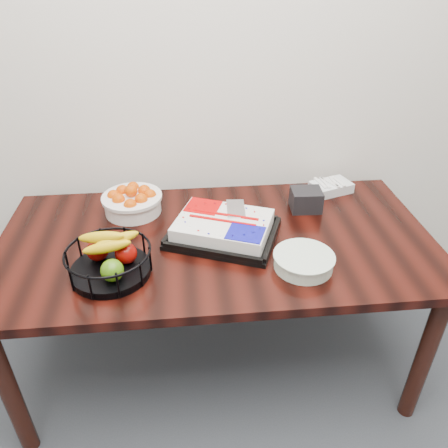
{
  "coord_description": "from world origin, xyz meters",
  "views": [
    {
      "loc": [
        -0.12,
        0.51,
        1.77
      ],
      "look_at": [
        0.03,
        1.98,
        0.83
      ],
      "focal_mm": 35.0,
      "sensor_mm": 36.0,
      "label": 1
    }
  ],
  "objects": [
    {
      "name": "tangerine_bowl",
      "position": [
        -0.36,
        2.25,
        0.82
      ],
      "size": [
        0.27,
        0.27,
        0.17
      ],
      "color": "white",
      "rests_on": "table"
    },
    {
      "name": "plate_stack",
      "position": [
        0.31,
        1.77,
        0.78
      ],
      "size": [
        0.23,
        0.23,
        0.06
      ],
      "color": "white",
      "rests_on": "table"
    },
    {
      "name": "fruit_basket",
      "position": [
        -0.41,
        1.8,
        0.82
      ],
      "size": [
        0.31,
        0.31,
        0.17
      ],
      "color": "black",
      "rests_on": "table"
    },
    {
      "name": "cake_tray",
      "position": [
        0.03,
        2.01,
        0.79
      ],
      "size": [
        0.52,
        0.47,
        0.09
      ],
      "color": "black",
      "rests_on": "table"
    },
    {
      "name": "table",
      "position": [
        0.0,
        2.0,
        0.66
      ],
      "size": [
        1.8,
        0.9,
        0.75
      ],
      "color": "black",
      "rests_on": "ground"
    },
    {
      "name": "fork_bag",
      "position": [
        0.6,
        2.35,
        0.78
      ],
      "size": [
        0.22,
        0.18,
        0.06
      ],
      "color": "silver",
      "rests_on": "table"
    },
    {
      "name": "napkin_box",
      "position": [
        0.43,
        2.2,
        0.8
      ],
      "size": [
        0.14,
        0.12,
        0.1
      ],
      "primitive_type": "cube",
      "rotation": [
        0.0,
        0.0,
        -0.05
      ],
      "color": "black",
      "rests_on": "table"
    }
  ]
}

